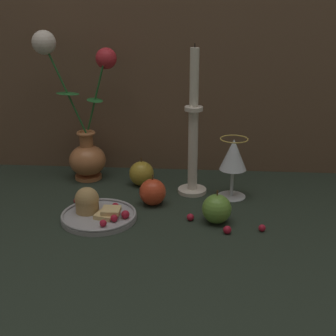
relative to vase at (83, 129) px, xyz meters
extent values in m
plane|color=#232D23|center=(0.22, -0.18, -0.14)|extent=(2.40, 2.40, 0.00)
cylinder|color=#B77042|center=(0.01, 0.00, -0.14)|extent=(0.07, 0.07, 0.01)
ellipsoid|color=#B77042|center=(0.01, 0.00, -0.09)|extent=(0.10, 0.10, 0.09)
cylinder|color=#B77042|center=(0.01, 0.00, -0.03)|extent=(0.04, 0.04, 0.05)
torus|color=#B77042|center=(0.01, 0.00, -0.01)|extent=(0.05, 0.05, 0.01)
cylinder|color=#23662D|center=(-0.04, 0.00, 0.11)|extent=(0.10, 0.01, 0.24)
ellipsoid|color=#23662D|center=(-0.03, 0.00, 0.10)|extent=(0.08, 0.06, 0.00)
sphere|color=silver|center=(-0.09, 0.00, 0.23)|extent=(0.06, 0.06, 0.06)
cylinder|color=#23662D|center=(0.04, 0.01, 0.09)|extent=(0.07, 0.03, 0.20)
ellipsoid|color=#23662D|center=(0.04, 0.01, 0.08)|extent=(0.07, 0.08, 0.00)
sphere|color=red|center=(0.07, 0.02, 0.19)|extent=(0.06, 0.06, 0.06)
cylinder|color=#A3A3A8|center=(0.09, -0.26, -0.14)|extent=(0.17, 0.17, 0.01)
torus|color=#A3A3A8|center=(0.09, -0.26, -0.13)|extent=(0.17, 0.17, 0.01)
cylinder|color=tan|center=(0.06, -0.24, -0.12)|extent=(0.05, 0.05, 0.03)
sphere|color=tan|center=(0.06, -0.24, -0.10)|extent=(0.06, 0.06, 0.06)
cube|color=#DBBC7A|center=(0.11, -0.27, -0.13)|extent=(0.05, 0.05, 0.01)
cube|color=#DBBC7A|center=(0.12, -0.26, -0.12)|extent=(0.04, 0.04, 0.01)
sphere|color=#AD192D|center=(0.12, -0.31, -0.13)|extent=(0.02, 0.02, 0.02)
sphere|color=#AD192D|center=(0.14, -0.29, -0.12)|extent=(0.02, 0.02, 0.02)
sphere|color=#AD192D|center=(0.16, -0.27, -0.12)|extent=(0.02, 0.02, 0.02)
sphere|color=#AD192D|center=(0.13, -0.25, -0.12)|extent=(0.02, 0.02, 0.02)
sphere|color=#AD192D|center=(0.13, -0.23, -0.12)|extent=(0.02, 0.02, 0.02)
cylinder|color=silver|center=(0.41, -0.10, -0.14)|extent=(0.07, 0.07, 0.00)
cylinder|color=silver|center=(0.41, -0.10, -0.10)|extent=(0.01, 0.01, 0.07)
cone|color=silver|center=(0.41, -0.10, -0.03)|extent=(0.07, 0.07, 0.08)
cone|color=#E5CC66|center=(0.41, -0.10, -0.04)|extent=(0.06, 0.06, 0.06)
torus|color=gold|center=(0.41, -0.10, 0.01)|extent=(0.07, 0.07, 0.00)
cylinder|color=silver|center=(0.30, -0.08, -0.14)|extent=(0.07, 0.07, 0.01)
cylinder|color=silver|center=(0.30, -0.08, -0.03)|extent=(0.02, 0.02, 0.21)
cylinder|color=silver|center=(0.30, -0.08, 0.08)|extent=(0.05, 0.05, 0.01)
cylinder|color=silver|center=(0.30, -0.08, 0.16)|extent=(0.02, 0.02, 0.14)
cylinder|color=black|center=(0.30, -0.08, 0.23)|extent=(0.00, 0.00, 0.01)
sphere|color=#B2932D|center=(0.17, -0.04, -0.11)|extent=(0.07, 0.07, 0.07)
cylinder|color=#4C3319|center=(0.17, -0.04, -0.07)|extent=(0.00, 0.00, 0.01)
sphere|color=#D14223|center=(0.21, -0.17, -0.11)|extent=(0.07, 0.07, 0.07)
cylinder|color=#4C3319|center=(0.21, -0.17, -0.07)|extent=(0.00, 0.00, 0.01)
sphere|color=#669938|center=(0.36, -0.25, -0.11)|extent=(0.07, 0.07, 0.07)
cylinder|color=#4C3319|center=(0.36, -0.25, -0.07)|extent=(0.00, 0.00, 0.01)
sphere|color=#AD192D|center=(0.39, -0.31, -0.13)|extent=(0.02, 0.02, 0.02)
sphere|color=#AD192D|center=(0.02, -0.18, -0.14)|extent=(0.01, 0.01, 0.01)
sphere|color=#AD192D|center=(0.46, -0.29, -0.14)|extent=(0.02, 0.02, 0.02)
sphere|color=#AD192D|center=(0.30, -0.25, -0.13)|extent=(0.02, 0.02, 0.02)
camera|label=1|loc=(0.33, -1.22, 0.34)|focal=50.00mm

